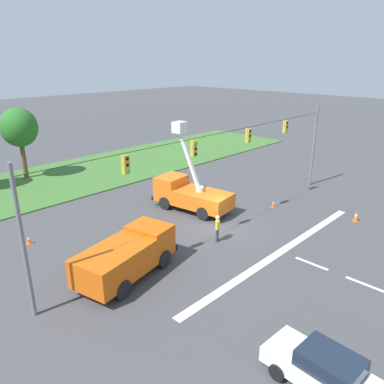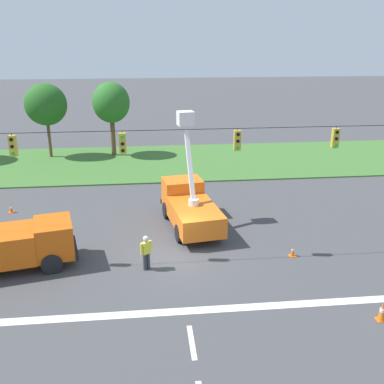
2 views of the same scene
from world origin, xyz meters
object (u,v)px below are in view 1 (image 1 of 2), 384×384
object	(u,v)px
tree_centre	(19,128)
utility_truck_support_near	(127,255)
utility_truck_bucket_lift	(190,193)
traffic_cone_mid_right	(29,240)
sedan_white	(326,371)
traffic_cone_foreground_right	(356,216)
road_worker	(217,227)
traffic_cone_mid_left	(274,204)

from	to	relation	value
tree_centre	utility_truck_support_near	bearing A→B (deg)	-99.64
utility_truck_bucket_lift	traffic_cone_mid_right	distance (m)	11.69
tree_centre	sedan_white	xyz separation A→B (m)	(-3.25, -32.12, -4.16)
tree_centre	sedan_white	bearing A→B (deg)	-95.79
traffic_cone_foreground_right	utility_truck_support_near	bearing A→B (deg)	159.25
utility_truck_support_near	utility_truck_bucket_lift	bearing A→B (deg)	25.16
sedan_white	road_worker	size ratio (longest dim) A/B	2.48
traffic_cone_mid_right	traffic_cone_mid_left	bearing A→B (deg)	-25.64
traffic_cone_mid_left	road_worker	bearing A→B (deg)	-175.66
traffic_cone_foreground_right	traffic_cone_mid_left	world-z (taller)	traffic_cone_foreground_right
utility_truck_bucket_lift	traffic_cone_mid_left	world-z (taller)	utility_truck_bucket_lift
tree_centre	traffic_cone_mid_left	bearing A→B (deg)	-64.28
sedan_white	traffic_cone_mid_right	distance (m)	18.58
traffic_cone_mid_left	sedan_white	bearing A→B (deg)	-141.77
road_worker	traffic_cone_mid_right	distance (m)	11.93
sedan_white	traffic_cone_mid_right	world-z (taller)	sedan_white
traffic_cone_foreground_right	traffic_cone_mid_right	world-z (taller)	traffic_cone_foreground_right
traffic_cone_mid_left	utility_truck_bucket_lift	bearing A→B (deg)	137.58
road_worker	utility_truck_support_near	bearing A→B (deg)	172.97
tree_centre	utility_truck_support_near	world-z (taller)	tree_centre
utility_truck_support_near	traffic_cone_foreground_right	size ratio (longest dim) A/B	7.84
sedan_white	road_worker	bearing A→B (deg)	59.05
utility_truck_bucket_lift	traffic_cone_foreground_right	xyz separation A→B (m)	(6.67, -10.20, -0.94)
utility_truck_bucket_lift	sedan_white	distance (m)	17.48
sedan_white	traffic_cone_foreground_right	size ratio (longest dim) A/B	5.37
utility_truck_support_near	sedan_white	xyz separation A→B (m)	(0.35, -10.92, -0.45)
utility_truck_support_near	traffic_cone_mid_left	bearing A→B (deg)	-0.92
sedan_white	traffic_cone_mid_left	size ratio (longest dim) A/B	7.27
road_worker	sedan_white	bearing A→B (deg)	-120.95
sedan_white	tree_centre	bearing A→B (deg)	84.21
utility_truck_bucket_lift	utility_truck_support_near	distance (m)	9.98
traffic_cone_foreground_right	traffic_cone_mid_right	distance (m)	22.34
traffic_cone_mid_left	utility_truck_support_near	bearing A→B (deg)	179.08
utility_truck_bucket_lift	traffic_cone_foreground_right	world-z (taller)	utility_truck_bucket_lift
sedan_white	road_worker	world-z (taller)	road_worker
utility_truck_support_near	traffic_cone_mid_right	bearing A→B (deg)	105.96
tree_centre	road_worker	distance (m)	22.52
traffic_cone_mid_right	road_worker	bearing A→B (deg)	-44.04
tree_centre	traffic_cone_foreground_right	size ratio (longest dim) A/B	8.36
utility_truck_support_near	traffic_cone_mid_right	xyz separation A→B (m)	(-2.14, 7.49, -0.96)
road_worker	traffic_cone_mid_right	world-z (taller)	road_worker
utility_truck_bucket_lift	traffic_cone_foreground_right	distance (m)	12.22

